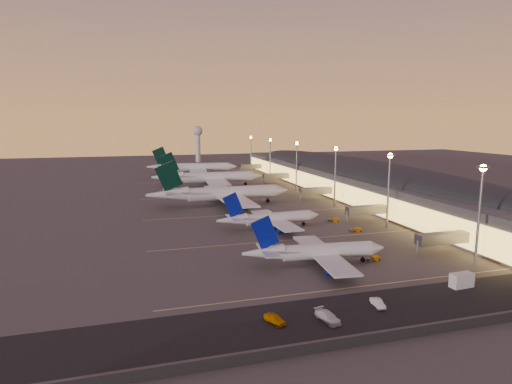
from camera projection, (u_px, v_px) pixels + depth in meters
The scene contains 20 objects.
ground at pixel (289, 236), 137.88m from camera, with size 700.00×700.00×0.00m, color #44413E.
airliner_narrow_south at pixel (315, 252), 109.03m from camera, with size 37.86×33.96×13.52m.
airliner_narrow_north at pixel (270, 219), 146.52m from camera, with size 37.27×33.29×13.33m.
airliner_wide_near at pixel (220, 194), 186.49m from camera, with size 63.04×57.24×20.22m.
airliner_wide_mid at pixel (208, 177), 241.45m from camera, with size 62.17×56.77×19.89m.
airliner_wide_far at pixel (192, 167), 294.57m from camera, with size 61.28×56.23×19.61m.
terminal_building at pixel (352, 175), 222.13m from camera, with size 56.35×255.00×17.46m.
light_masts at pixel (312, 161), 206.50m from camera, with size 2.20×217.20×25.90m.
radar_tower at pixel (198, 138), 383.38m from camera, with size 9.00×9.00×32.50m.
service_lane at pixel (388, 307), 84.83m from camera, with size 260.00×16.00×0.01m.
lane_markings at pixel (255, 211), 175.78m from camera, with size 90.00×180.36×0.00m.
fence at pixel (428, 330), 73.30m from camera, with size 124.00×0.12×2.00m.
baggage_tug_a at pixel (374, 259), 113.05m from camera, with size 3.83×2.14×1.08m.
baggage_tug_b at pixel (360, 253), 118.31m from camera, with size 3.66×1.83×1.05m.
baggage_tug_c at pixel (334, 220), 157.02m from camera, with size 4.32×3.40×1.22m.
catering_truck_a at pixel (463, 280), 94.86m from camera, with size 5.83×2.58×3.21m.
baggage_tug_d at pixel (356, 230), 142.74m from camera, with size 4.15×2.17×1.18m.
service_van_a at pixel (328, 317), 78.67m from camera, with size 2.43×5.98×1.74m, color silver.
service_van_b at pixel (275, 319), 77.96m from camera, with size 1.91×4.75×1.62m, color #D17C01.
service_van_c at pixel (378, 303), 84.87m from camera, with size 1.57×4.50×1.48m, color silver.
Camera 1 is at (-47.53, -125.45, 36.40)m, focal length 30.00 mm.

